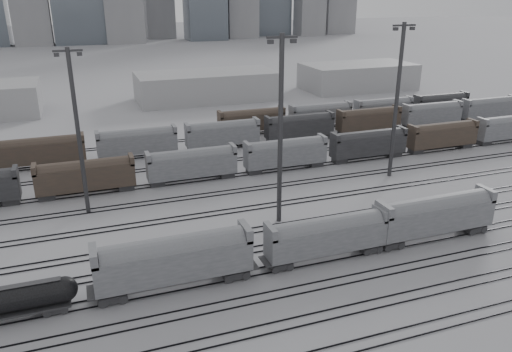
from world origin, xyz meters
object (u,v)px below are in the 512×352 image
object	(u,v)px
hopper_car_a	(174,258)
hopper_car_b	(327,234)
light_mast_c	(280,127)
hopper_car_c	(435,213)

from	to	relation	value
hopper_car_a	hopper_car_b	xyz separation A→B (m)	(18.21, 0.00, -0.39)
hopper_car_a	light_mast_c	distance (m)	22.77
hopper_car_a	hopper_car_b	world-z (taller)	hopper_car_a
hopper_car_c	light_mast_c	distance (m)	22.74
hopper_car_b	hopper_car_c	distance (m)	15.49
hopper_car_a	hopper_car_c	size ratio (longest dim) A/B	1.03
hopper_car_b	light_mast_c	world-z (taller)	light_mast_c
hopper_car_b	hopper_car_c	bearing A→B (deg)	0.00
hopper_car_a	hopper_car_b	size ratio (longest dim) A/B	1.12
hopper_car_a	hopper_car_c	world-z (taller)	hopper_car_a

